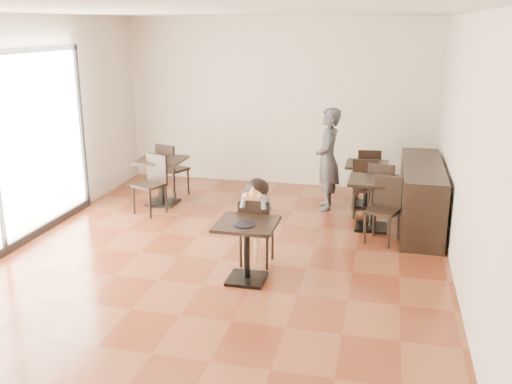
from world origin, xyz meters
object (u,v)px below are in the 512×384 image
(child_table, at_px, (247,252))
(chair_mid_b, at_px, (383,211))
(cafe_table_back, at_px, (366,185))
(chair_back_a, at_px, (368,173))
(child_chair, at_px, (257,231))
(cafe_table_left, at_px, (162,182))
(child, at_px, (257,222))
(chair_back_b, at_px, (365,189))
(chair_left_a, at_px, (173,169))
(chair_left_b, at_px, (149,185))
(adult_patron, at_px, (328,159))
(cafe_table_mid, at_px, (372,204))
(chair_mid_a, at_px, (384,190))

(child_table, xyz_separation_m, chair_mid_b, (1.59, 1.70, 0.10))
(cafe_table_back, bearing_deg, chair_back_a, 90.00)
(child_chair, relative_size, cafe_table_left, 1.12)
(child, distance_m, cafe_table_back, 3.15)
(child_chair, bearing_deg, child, -0.00)
(chair_back_a, xyz_separation_m, chair_back_b, (0.00, -1.10, 0.00))
(cafe_table_left, bearing_deg, chair_back_b, 2.67)
(child, bearing_deg, chair_back_a, 69.43)
(chair_left_a, bearing_deg, chair_back_b, -164.48)
(cafe_table_left, bearing_deg, child, -44.38)
(child_table, relative_size, chair_back_a, 0.84)
(chair_left_b, bearing_deg, cafe_table_left, 111.87)
(child_table, xyz_separation_m, chair_back_a, (1.28, 3.97, 0.07))
(adult_patron, height_order, cafe_table_back, adult_patron)
(cafe_table_left, bearing_deg, chair_back_a, 19.91)
(child_table, relative_size, chair_left_b, 0.78)
(adult_patron, bearing_deg, chair_left_a, -99.66)
(cafe_table_mid, bearing_deg, chair_mid_b, -73.74)
(chair_left_a, bearing_deg, child_table, 145.95)
(child_table, height_order, chair_left_b, chair_left_b)
(child_table, xyz_separation_m, adult_patron, (0.63, 3.12, 0.48))
(chair_left_b, xyz_separation_m, chair_back_b, (3.49, 0.71, -0.04))
(child, xyz_separation_m, adult_patron, (0.63, 2.57, 0.29))
(child, distance_m, chair_left_b, 2.73)
(chair_mid_a, bearing_deg, chair_mid_b, 108.43)
(chair_left_a, distance_m, chair_left_b, 1.10)
(cafe_table_mid, bearing_deg, chair_mid_a, 73.74)
(cafe_table_left, bearing_deg, chair_left_b, -90.00)
(adult_patron, distance_m, cafe_table_back, 0.87)
(adult_patron, bearing_deg, child_chair, -20.72)
(adult_patron, distance_m, chair_mid_b, 1.75)
(adult_patron, xyz_separation_m, chair_back_b, (0.65, -0.25, -0.41))
(chair_mid_b, bearing_deg, chair_back_b, 123.14)
(chair_back_a, bearing_deg, chair_left_b, 20.59)
(child_chair, relative_size, chair_left_b, 0.93)
(child, distance_m, adult_patron, 2.66)
(adult_patron, height_order, cafe_table_mid, adult_patron)
(chair_left_b, relative_size, chair_back_b, 1.08)
(cafe_table_left, distance_m, cafe_table_back, 3.56)
(adult_patron, relative_size, chair_left_b, 1.77)
(chair_left_a, xyz_separation_m, chair_back_b, (3.49, -0.39, -0.04))
(child_table, bearing_deg, cafe_table_back, 69.43)
(child_table, height_order, chair_back_b, chair_back_b)
(cafe_table_back, bearing_deg, cafe_table_left, -168.45)
(cafe_table_left, xyz_separation_m, chair_left_b, (0.00, -0.55, 0.08))
(child_chair, distance_m, chair_back_b, 2.65)
(child_chair, xyz_separation_m, cafe_table_left, (-2.20, 2.16, -0.05))
(chair_mid_a, distance_m, chair_left_b, 3.85)
(cafe_table_back, xyz_separation_m, chair_mid_b, (0.31, -1.72, 0.10))
(child, relative_size, chair_left_a, 1.18)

